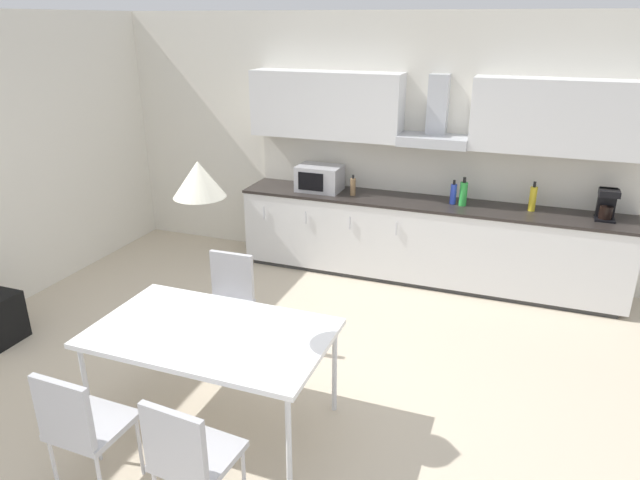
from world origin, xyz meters
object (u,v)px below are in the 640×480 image
(bottle_blue, at_px, (453,194))
(chair_near_left, at_px, (80,422))
(bottle_brown, at_px, (353,187))
(microwave, at_px, (320,178))
(chair_near_right, at_px, (188,453))
(chair_far_left, at_px, (227,295))
(coffee_maker, at_px, (607,204))
(dining_table, at_px, (211,336))
(pendant_lamp, at_px, (199,179))
(bottle_yellow, at_px, (533,198))
(bottle_green, at_px, (463,193))

(bottle_blue, height_order, chair_near_left, bottle_blue)
(bottle_brown, bearing_deg, microwave, 173.69)
(chair_near_right, bearing_deg, chair_far_left, 112.63)
(chair_near_left, distance_m, chair_near_right, 0.71)
(coffee_maker, xyz_separation_m, dining_table, (-2.59, -2.91, -0.34))
(bottle_brown, relative_size, pendant_lamp, 0.70)
(bottle_yellow, height_order, bottle_blue, bottle_yellow)
(coffee_maker, xyz_separation_m, bottle_blue, (-1.43, -0.01, -0.04))
(bottle_brown, height_order, dining_table, bottle_brown)
(bottle_yellow, xyz_separation_m, chair_far_left, (-2.29, -2.09, -0.48))
(bottle_green, height_order, chair_far_left, bottle_green)
(chair_far_left, distance_m, pendant_lamp, 1.55)
(dining_table, relative_size, chair_near_left, 1.83)
(bottle_green, xyz_separation_m, dining_table, (-1.26, -2.89, -0.32))
(coffee_maker, relative_size, bottle_brown, 1.34)
(dining_table, height_order, chair_near_left, chair_near_left)
(chair_far_left, bearing_deg, microwave, 88.37)
(chair_near_left, xyz_separation_m, pendant_lamp, (0.36, 0.85, 1.24))
(bottle_green, xyz_separation_m, chair_near_right, (-0.91, -3.74, -0.48))
(bottle_yellow, height_order, chair_near_right, bottle_yellow)
(bottle_green, bearing_deg, coffee_maker, 1.21)
(chair_far_left, height_order, chair_near_right, same)
(coffee_maker, bearing_deg, chair_near_right, -120.72)
(microwave, distance_m, coffee_maker, 2.89)
(bottle_green, distance_m, chair_near_right, 3.88)
(coffee_maker, distance_m, dining_table, 3.91)
(bottle_green, height_order, pendant_lamp, pendant_lamp)
(bottle_blue, distance_m, chair_far_left, 2.60)
(dining_table, bearing_deg, bottle_brown, 87.99)
(bottle_yellow, height_order, pendant_lamp, pendant_lamp)
(bottle_blue, xyz_separation_m, pendant_lamp, (-1.16, -2.91, 0.78))
(bottle_green, bearing_deg, microwave, 179.94)
(coffee_maker, xyz_separation_m, chair_near_right, (-2.24, -3.77, -0.50))
(microwave, height_order, bottle_brown, microwave)
(bottle_brown, xyz_separation_m, dining_table, (-0.10, -2.84, -0.29))
(microwave, xyz_separation_m, pendant_lamp, (0.30, -2.89, 0.75))
(coffee_maker, height_order, chair_near_right, coffee_maker)
(bottle_blue, bearing_deg, coffee_maker, 0.27)
(coffee_maker, relative_size, chair_far_left, 0.34)
(bottle_blue, bearing_deg, dining_table, -111.76)
(chair_far_left, bearing_deg, bottle_brown, 77.01)
(bottle_brown, relative_size, chair_far_left, 0.26)
(microwave, xyz_separation_m, bottle_green, (1.56, -0.00, -0.01))
(dining_table, xyz_separation_m, chair_near_right, (0.35, -0.85, -0.16))
(bottle_yellow, relative_size, chair_near_right, 0.34)
(bottle_green, xyz_separation_m, bottle_blue, (-0.10, 0.02, -0.02))
(coffee_maker, relative_size, pendant_lamp, 0.94)
(bottle_blue, xyz_separation_m, chair_near_left, (-1.52, -3.76, -0.46))
(bottle_green, bearing_deg, bottle_yellow, 5.22)
(bottle_yellow, relative_size, dining_table, 0.19)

